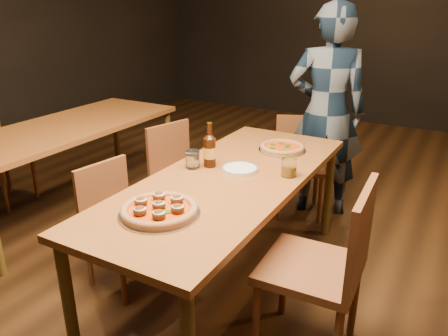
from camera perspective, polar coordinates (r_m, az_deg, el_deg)
The scene contains 15 objects.
ground at distance 2.90m, azimuth 0.50°, elevation -14.98°, with size 9.00×9.00×0.00m, color black.
table_main at distance 2.56m, azimuth 0.55°, elevation -2.61°, with size 0.80×2.00×0.75m.
table_left at distance 3.82m, azimuth -20.08°, elevation 4.20°, with size 0.80×2.00×0.75m.
chair_main_nw at distance 2.78m, azimuth -12.97°, elevation -7.35°, with size 0.38×0.38×0.82m, color brown, non-canonical shape.
chair_main_sw at distance 3.36m, azimuth -5.09°, elevation -1.30°, with size 0.40×0.40×0.86m, color brown, non-canonical shape.
chair_main_e at distance 2.22m, azimuth 11.26°, elevation -12.51°, with size 0.46×0.46×0.99m, color brown, non-canonical shape.
chair_end at distance 3.67m, azimuth 9.80°, elevation 0.27°, with size 0.39×0.39×0.84m, color brown, non-canonical shape.
chair_nbr_left at distance 4.27m, azimuth -27.08°, elevation 1.18°, with size 0.39×0.39×0.84m, color brown, non-canonical shape.
pizza_meatball at distance 2.10m, azimuth -8.46°, elevation -5.38°, with size 0.39×0.39×0.07m.
pizza_margherita at distance 2.98m, azimuth 7.61°, elevation 2.64°, with size 0.32×0.32×0.04m.
plate_stack at distance 2.61m, azimuth 2.08°, elevation -0.13°, with size 0.21×0.21×0.02m, color white.
beer_bottle at distance 2.65m, azimuth -1.88°, elevation 2.19°, with size 0.08×0.08×0.27m.
water_glass at distance 2.65m, azimuth -4.13°, elevation 1.16°, with size 0.09×0.09×0.11m, color white.
amber_glass at distance 2.55m, azimuth 8.48°, elevation 0.13°, with size 0.09×0.09×0.11m, color #AD7813.
diner at distance 3.64m, azimuth 13.24°, elevation 7.04°, with size 0.62×0.41×1.71m, color black.
Camera 1 is at (1.13, -2.05, 1.71)m, focal length 35.00 mm.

